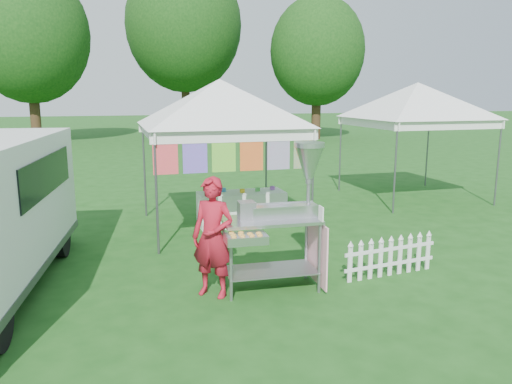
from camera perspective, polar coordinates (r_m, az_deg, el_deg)
name	(u,v)px	position (r m, az deg, el deg)	size (l,w,h in m)	color
ground	(275,289)	(7.18, 2.19, -11.05)	(120.00, 120.00, 0.00)	#184A15
canopy_main	(219,80)	(10.03, -4.21, 12.69)	(4.24, 4.24, 3.45)	#59595E
canopy_right	(418,83)	(13.64, 18.03, 11.79)	(4.24, 4.24, 3.45)	#59595E
tree_left	(28,35)	(30.70, -24.56, 16.03)	(6.40, 6.40, 9.53)	#352213
tree_mid	(184,25)	(34.96, -8.25, 18.32)	(7.60, 7.60, 11.52)	#352213
tree_right	(317,51)	(30.89, 7.04, 15.67)	(5.60, 5.60, 8.42)	#352213
donut_cart	(287,205)	(6.89, 3.51, -1.46)	(1.53, 0.96, 2.06)	gray
vendor	(213,237)	(6.74, -4.96, -5.19)	(0.60, 0.39, 1.64)	#A51425
picket_fence	(390,257)	(7.86, 15.10, -7.23)	(1.61, 0.21, 0.56)	white
display_table	(242,208)	(10.51, -1.67, -1.86)	(1.80, 0.70, 0.69)	white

